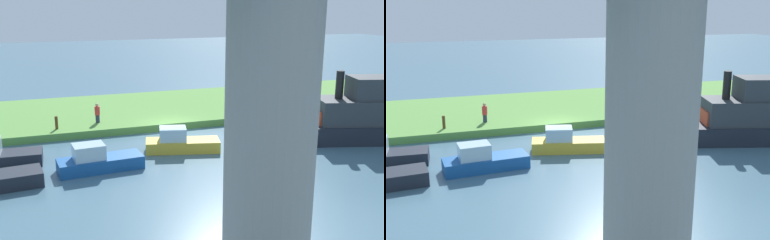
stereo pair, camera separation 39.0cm
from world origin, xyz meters
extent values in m
plane|color=#476B7F|center=(0.00, 0.00, 0.00)|extent=(160.00, 160.00, 0.00)
cube|color=#5B9342|center=(0.00, -6.00, 0.25)|extent=(80.00, 12.00, 0.50)
cylinder|color=#9E998E|center=(1.93, 17.41, 4.98)|extent=(2.95, 2.95, 9.95)
cylinder|color=#2D334C|center=(4.82, -2.07, 0.78)|extent=(0.29, 0.29, 0.55)
cylinder|color=red|center=(4.82, -2.07, 1.35)|extent=(0.38, 0.38, 0.60)
sphere|color=tan|center=(4.82, -2.07, 1.77)|extent=(0.24, 0.24, 0.24)
cylinder|color=brown|center=(7.67, -1.24, 0.94)|extent=(0.20, 0.20, 0.87)
cube|color=#1E232D|center=(-11.14, 6.31, 0.60)|extent=(9.43, 5.42, 1.19)
cube|color=#33383D|center=(-11.62, 6.46, 1.99)|extent=(7.63, 4.62, 1.59)
cylinder|color=black|center=(-9.43, 5.80, 3.68)|extent=(0.50, 0.50, 1.79)
cube|color=#D84C2D|center=(-8.86, 5.63, 1.64)|extent=(2.04, 2.17, 0.89)
cube|color=gold|center=(0.67, 4.56, 0.34)|extent=(4.69, 2.64, 0.69)
cube|color=silver|center=(1.25, 4.41, 1.08)|extent=(1.86, 1.62, 0.79)
cube|color=#195199|center=(5.86, 6.19, 0.35)|extent=(4.60, 1.93, 0.70)
cube|color=silver|center=(6.46, 6.24, 1.10)|extent=(1.71, 1.40, 0.80)
camera|label=1|loc=(8.99, 29.96, 8.79)|focal=43.20mm
camera|label=2|loc=(8.62, 30.09, 8.79)|focal=43.20mm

